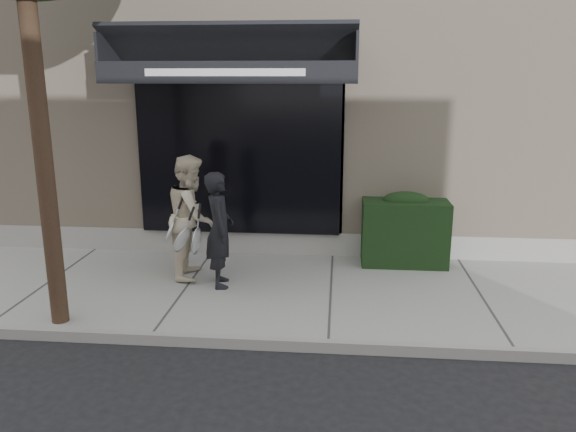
# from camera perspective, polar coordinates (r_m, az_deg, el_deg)

# --- Properties ---
(ground) EXTENTS (80.00, 80.00, 0.00)m
(ground) POSITION_cam_1_polar(r_m,az_deg,el_deg) (7.81, 4.36, -8.30)
(ground) COLOR black
(ground) RESTS_ON ground
(sidewalk) EXTENTS (20.00, 3.00, 0.12)m
(sidewalk) POSITION_cam_1_polar(r_m,az_deg,el_deg) (7.78, 4.37, -7.90)
(sidewalk) COLOR gray
(sidewalk) RESTS_ON ground
(curb) EXTENTS (20.00, 0.10, 0.14)m
(curb) POSITION_cam_1_polar(r_m,az_deg,el_deg) (6.37, 4.11, -13.02)
(curb) COLOR gray
(curb) RESTS_ON ground
(building_facade) EXTENTS (14.30, 8.04, 5.64)m
(building_facade) POSITION_cam_1_polar(r_m,az_deg,el_deg) (12.18, 5.01, 12.94)
(building_facade) COLOR beige
(building_facade) RESTS_ON ground
(hedge) EXTENTS (1.30, 0.70, 1.14)m
(hedge) POSITION_cam_1_polar(r_m,az_deg,el_deg) (8.84, 11.74, -1.37)
(hedge) COLOR black
(hedge) RESTS_ON sidewalk
(pedestrian_front) EXTENTS (0.82, 0.81, 1.60)m
(pedestrian_front) POSITION_cam_1_polar(r_m,az_deg,el_deg) (7.72, -7.03, -1.40)
(pedestrian_front) COLOR black
(pedestrian_front) RESTS_ON sidewalk
(pedestrian_back) EXTENTS (0.73, 0.93, 1.77)m
(pedestrian_back) POSITION_cam_1_polar(r_m,az_deg,el_deg) (8.15, -9.74, -0.05)
(pedestrian_back) COLOR beige
(pedestrian_back) RESTS_ON sidewalk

